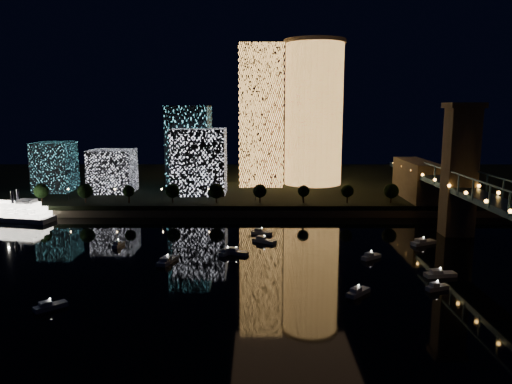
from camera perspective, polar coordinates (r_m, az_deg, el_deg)
ground at (r=145.14m, az=4.64°, el=-9.86°), size 520.00×520.00×0.00m
far_bank at (r=300.05m, az=2.28°, el=0.93°), size 420.00×160.00×5.00m
seawall at (r=223.59m, az=3.02°, el=-2.41°), size 420.00×6.00×3.00m
tower_cylindrical at (r=283.55m, az=6.61°, el=8.96°), size 34.00×34.00×79.47m
tower_rectangular at (r=279.32m, az=0.59°, el=8.68°), size 24.05×24.05×76.51m
midrise_blocks at (r=264.72m, az=-10.61°, el=3.93°), size 98.33×42.62×43.93m
riverboat at (r=242.37m, az=-27.07°, el=-2.03°), size 46.85×18.68×13.85m
motorboats at (r=161.41m, az=3.46°, el=-7.49°), size 118.51×77.75×2.78m
esplanade_trees at (r=228.56m, az=-5.40°, el=0.12°), size 166.78×6.96×8.98m
street_lamps at (r=234.76m, az=-5.43°, el=0.02°), size 132.70×0.70×5.65m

